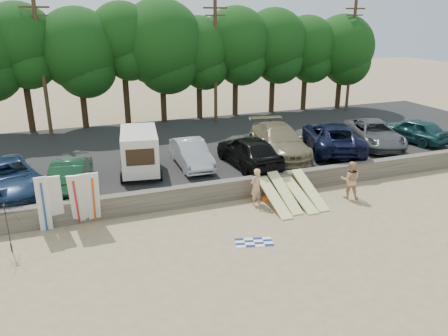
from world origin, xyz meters
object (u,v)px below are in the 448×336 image
at_px(box_trailer, 140,150).
at_px(car_1, 71,172).
at_px(car_3, 249,151).
at_px(car_7, 413,130).
at_px(car_5, 332,137).
at_px(car_6, 374,134).
at_px(car_0, 7,177).
at_px(beachgoer_a, 256,187).
at_px(cooler, 281,194).
at_px(beach_umbrella, 7,228).
at_px(beachgoer_b, 350,180).
at_px(car_4, 279,141).
at_px(car_2, 191,154).

xyz_separation_m(box_trailer, car_1, (-3.43, -0.57, -0.57)).
relative_size(car_3, car_7, 1.10).
distance_m(car_5, car_6, 3.12).
bearing_deg(car_0, beachgoer_a, -37.83).
bearing_deg(car_3, cooler, 94.38).
height_order(car_3, beachgoer_a, car_3).
distance_m(car_1, beach_umbrella, 5.14).
distance_m(car_0, beachgoer_b, 16.29).
xyz_separation_m(cooler, beach_umbrella, (-12.15, -1.23, 0.88)).
xyz_separation_m(car_4, car_7, (9.54, -0.42, -0.10)).
xyz_separation_m(car_1, beachgoer_b, (12.74, -4.54, -0.47)).
distance_m(box_trailer, car_3, 5.84).
relative_size(car_3, beachgoer_a, 2.78).
xyz_separation_m(car_4, beachgoer_a, (-3.51, -4.57, -0.67)).
distance_m(car_5, car_7, 6.07).
distance_m(car_1, cooler, 10.25).
bearing_deg(car_6, beachgoer_b, -118.40).
distance_m(car_0, beach_umbrella, 4.78).
xyz_separation_m(car_2, cooler, (3.40, -4.06, -1.26)).
bearing_deg(car_6, beach_umbrella, -148.06).
relative_size(car_3, beachgoer_b, 2.66).
bearing_deg(car_5, beachgoer_b, 86.59).
bearing_deg(beachgoer_b, car_4, -47.90).
bearing_deg(car_0, beach_umbrella, -104.31).
bearing_deg(car_7, car_2, -17.11).
bearing_deg(car_4, beachgoer_b, -69.42).
height_order(car_1, beach_umbrella, car_1).
xyz_separation_m(car_0, car_3, (12.02, -0.47, 0.10)).
height_order(car_6, cooler, car_6).
height_order(car_6, beach_umbrella, car_6).
relative_size(car_4, beachgoer_b, 3.20).
height_order(car_3, cooler, car_3).
height_order(car_1, beachgoer_b, car_1).
distance_m(car_7, beachgoer_b, 9.82).
bearing_deg(car_1, car_3, -170.58).
height_order(car_2, car_7, car_7).
xyz_separation_m(car_2, beachgoer_b, (6.50, -5.36, -0.47)).
relative_size(car_2, car_7, 0.96).
xyz_separation_m(car_6, beach_umbrella, (-20.70, -5.12, -0.44)).
relative_size(car_3, beach_umbrella, 2.18).
bearing_deg(beachgoer_b, car_3, -20.50).
distance_m(car_0, car_5, 17.90).
bearing_deg(car_1, car_7, -168.06).
bearing_deg(cooler, beach_umbrella, -158.03).
bearing_deg(beachgoer_b, car_0, 13.18).
height_order(car_0, car_2, car_0).
xyz_separation_m(car_1, car_3, (9.21, -0.19, 0.14)).
distance_m(car_1, car_5, 15.10).
relative_size(car_0, beachgoer_a, 3.00).
bearing_deg(box_trailer, beach_umbrella, -130.94).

